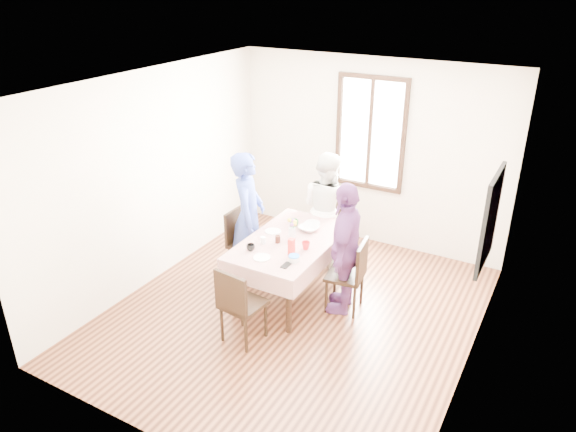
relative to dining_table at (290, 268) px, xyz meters
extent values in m
plane|color=black|center=(0.24, -0.34, -0.38)|extent=(4.50, 4.50, 0.00)
plane|color=beige|center=(0.24, 1.91, 0.98)|extent=(4.00, 0.00, 4.00)
plane|color=beige|center=(2.24, -0.34, 0.98)|extent=(0.00, 4.50, 4.50)
cube|color=black|center=(0.24, 1.89, 1.27)|extent=(1.02, 0.06, 1.62)
cube|color=white|center=(0.24, 1.90, 1.27)|extent=(0.90, 0.02, 1.50)
cube|color=red|center=(2.22, -0.04, 1.18)|extent=(0.04, 0.76, 0.96)
cube|color=black|center=(0.00, 0.00, 0.00)|extent=(0.86, 1.51, 0.75)
cube|color=#570300|center=(0.00, 0.00, 0.38)|extent=(0.98, 1.63, 0.01)
cube|color=black|center=(-0.72, 0.14, 0.08)|extent=(0.43, 0.43, 0.91)
cube|color=black|center=(0.72, 0.05, 0.08)|extent=(0.47, 0.47, 0.91)
cube|color=black|center=(0.00, 1.04, 0.08)|extent=(0.42, 0.42, 0.91)
cube|color=black|center=(0.00, -1.04, 0.08)|extent=(0.46, 0.46, 0.91)
imported|color=#324394|center=(-0.70, 0.14, 0.48)|extent=(0.63, 0.74, 1.72)
imported|color=white|center=(0.00, 1.02, 0.41)|extent=(0.92, 0.82, 1.57)
imported|color=#5E2E66|center=(0.70, 0.05, 0.43)|extent=(0.58, 1.01, 1.62)
imported|color=black|center=(-0.27, -0.46, 0.43)|extent=(0.12, 0.12, 0.08)
imported|color=red|center=(0.27, -0.12, 0.43)|extent=(0.13, 0.13, 0.09)
imported|color=#0C7226|center=(-0.14, 0.36, 0.43)|extent=(0.13, 0.13, 0.09)
imported|color=white|center=(0.08, 0.34, 0.42)|extent=(0.27, 0.27, 0.06)
cube|color=red|center=(0.20, -0.32, 0.49)|extent=(0.06, 0.06, 0.20)
cylinder|color=white|center=(0.29, -0.44, 0.42)|extent=(0.12, 0.12, 0.06)
cylinder|color=black|center=(-0.10, -0.13, 0.43)|extent=(0.06, 0.06, 0.09)
cylinder|color=silver|center=(-0.23, -0.24, 0.43)|extent=(0.06, 0.06, 0.09)
cube|color=black|center=(0.26, -0.56, 0.39)|extent=(0.07, 0.15, 0.01)
cylinder|color=silver|center=(0.02, 0.02, 0.47)|extent=(0.08, 0.08, 0.16)
cylinder|color=white|center=(-0.30, 0.09, 0.39)|extent=(0.20, 0.20, 0.01)
cylinder|color=white|center=(0.02, 0.56, 0.39)|extent=(0.20, 0.20, 0.01)
cylinder|color=white|center=(-0.06, -0.55, 0.39)|extent=(0.20, 0.20, 0.01)
cylinder|color=blue|center=(0.29, -0.44, 0.45)|extent=(0.12, 0.12, 0.01)
camera|label=1|loc=(2.79, -5.05, 3.35)|focal=33.46mm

